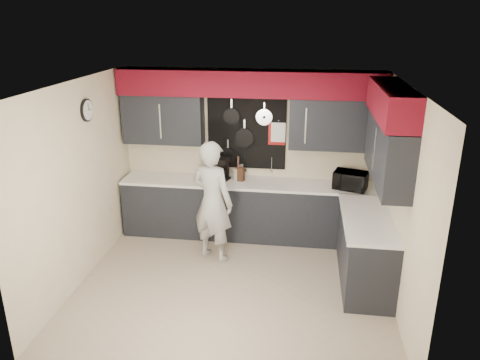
# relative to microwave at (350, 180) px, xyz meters

# --- Properties ---
(ground) EXTENTS (4.00, 4.00, 0.00)m
(ground) POSITION_rel_microwave_xyz_m (-1.54, -1.35, -1.05)
(ground) COLOR tan
(ground) RESTS_ON ground
(back_wall_assembly) EXTENTS (4.00, 0.36, 2.60)m
(back_wall_assembly) POSITION_rel_microwave_xyz_m (-1.53, 0.25, 0.96)
(back_wall_assembly) COLOR beige
(back_wall_assembly) RESTS_ON ground
(right_wall_assembly) EXTENTS (0.36, 3.50, 2.60)m
(right_wall_assembly) POSITION_rel_microwave_xyz_m (0.31, -1.09, 0.89)
(right_wall_assembly) COLOR beige
(right_wall_assembly) RESTS_ON ground
(left_wall_assembly) EXTENTS (0.05, 3.50, 2.60)m
(left_wall_assembly) POSITION_rel_microwave_xyz_m (-3.53, -1.33, 0.28)
(left_wall_assembly) COLOR beige
(left_wall_assembly) RESTS_ON ground
(base_cabinets) EXTENTS (3.95, 2.20, 0.92)m
(base_cabinets) POSITION_rel_microwave_xyz_m (-1.05, -0.22, -0.59)
(base_cabinets) COLOR black
(base_cabinets) RESTS_ON ground
(microwave) EXTENTS (0.55, 0.44, 0.26)m
(microwave) POSITION_rel_microwave_xyz_m (0.00, 0.00, 0.00)
(microwave) COLOR black
(microwave) RESTS_ON base_cabinets
(knife_block) EXTENTS (0.11, 0.11, 0.21)m
(knife_block) POSITION_rel_microwave_xyz_m (-1.64, 0.12, -0.03)
(knife_block) COLOR #321B0F
(knife_block) RESTS_ON base_cabinets
(utensil_crock) EXTENTS (0.13, 0.13, 0.17)m
(utensil_crock) POSITION_rel_microwave_xyz_m (-1.70, 0.17, -0.05)
(utensil_crock) COLOR silver
(utensil_crock) RESTS_ON base_cabinets
(coffee_maker) EXTENTS (0.25, 0.29, 0.35)m
(coffee_maker) POSITION_rel_microwave_xyz_m (-1.94, 0.14, 0.05)
(coffee_maker) COLOR black
(coffee_maker) RESTS_ON base_cabinets
(person) EXTENTS (0.76, 0.65, 1.75)m
(person) POSITION_rel_microwave_xyz_m (-1.93, -0.69, -0.17)
(person) COLOR #ADACAA
(person) RESTS_ON ground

